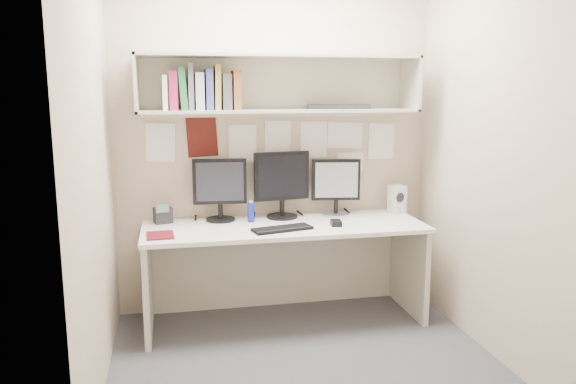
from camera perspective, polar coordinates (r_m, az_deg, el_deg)
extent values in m
cube|color=#404045|center=(3.68, 1.75, -16.79)|extent=(2.40, 2.00, 0.01)
cube|color=#BAA68E|center=(4.27, -1.31, 5.26)|extent=(2.40, 0.02, 2.60)
cube|color=#BAA68E|center=(2.35, 7.64, 0.90)|extent=(2.40, 0.02, 2.60)
cube|color=#BAA68E|center=(3.23, -19.29, 3.01)|extent=(0.02, 2.00, 2.60)
cube|color=#BAA68E|center=(3.77, 19.96, 3.94)|extent=(0.02, 2.00, 2.60)
cube|color=white|center=(4.02, -0.33, -3.53)|extent=(2.00, 0.70, 0.03)
cube|color=beige|center=(4.43, -1.18, -7.10)|extent=(1.96, 0.02, 0.70)
cube|color=beige|center=(4.07, -0.81, 8.25)|extent=(2.00, 0.38, 0.02)
cube|color=beige|center=(4.07, -0.83, 13.61)|extent=(2.00, 0.38, 0.02)
cube|color=beige|center=(4.24, -1.29, 10.91)|extent=(2.00, 0.02, 0.40)
cube|color=beige|center=(3.99, -15.15, 10.58)|extent=(0.02, 0.38, 0.40)
cube|color=beige|center=(4.36, 12.28, 10.66)|extent=(0.02, 0.38, 0.40)
cylinder|color=black|center=(4.17, -6.85, -2.78)|extent=(0.22, 0.22, 0.02)
cylinder|color=black|center=(4.15, -6.87, -1.95)|extent=(0.04, 0.04, 0.11)
cube|color=black|center=(4.12, -6.95, 1.07)|extent=(0.39, 0.07, 0.33)
cube|color=black|center=(4.10, -6.93, 1.03)|extent=(0.34, 0.03, 0.28)
cylinder|color=black|center=(4.23, -0.61, -2.50)|extent=(0.23, 0.23, 0.02)
cylinder|color=black|center=(4.21, -0.61, -1.61)|extent=(0.04, 0.04, 0.12)
cube|color=black|center=(4.18, -0.65, 1.64)|extent=(0.43, 0.10, 0.36)
cube|color=black|center=(4.16, -0.59, 1.60)|extent=(0.37, 0.06, 0.31)
cylinder|color=#A5A5AA|center=(4.33, 4.87, -2.25)|extent=(0.20, 0.20, 0.01)
cylinder|color=black|center=(4.32, 4.88, -1.49)|extent=(0.03, 0.03, 0.10)
cube|color=black|center=(4.29, 4.88, 1.26)|extent=(0.37, 0.09, 0.31)
cube|color=#B5B5BA|center=(4.27, 4.96, 1.21)|extent=(0.32, 0.05, 0.27)
cube|color=black|center=(3.85, -0.58, -3.76)|extent=(0.43, 0.24, 0.02)
cube|color=black|center=(4.00, 4.90, -3.14)|extent=(0.09, 0.13, 0.04)
cube|color=silver|center=(4.46, 11.03, -0.69)|extent=(0.14, 0.14, 0.22)
cylinder|color=black|center=(4.41, 11.32, -0.56)|extent=(0.07, 0.03, 0.08)
cylinder|color=navy|center=(4.09, -3.78, -2.07)|extent=(0.05, 0.05, 0.14)
cylinder|color=white|center=(4.07, -3.79, -1.02)|extent=(0.03, 0.03, 0.02)
cube|color=#5C0F16|center=(3.80, -12.86, -4.31)|extent=(0.19, 0.22, 0.01)
cube|color=black|center=(4.15, -12.59, -2.30)|extent=(0.15, 0.13, 0.11)
cube|color=#4C6659|center=(4.09, -12.63, -1.63)|extent=(0.09, 0.03, 0.06)
cube|color=white|center=(3.97, -12.39, 9.82)|extent=(0.03, 0.19, 0.24)
cube|color=#A41E4E|center=(3.97, -11.57, 10.03)|extent=(0.05, 0.19, 0.26)
cube|color=#23693E|center=(3.97, -10.65, 10.25)|extent=(0.05, 0.19, 0.29)
cube|color=#56565B|center=(3.98, -9.88, 10.46)|extent=(0.04, 0.19, 0.31)
cube|color=#B8B9B3|center=(3.98, -8.99, 10.05)|extent=(0.06, 0.19, 0.25)
cube|color=#383F8D|center=(3.98, -8.03, 10.27)|extent=(0.05, 0.19, 0.28)
cube|color=olive|center=(3.99, -7.21, 10.47)|extent=(0.04, 0.19, 0.31)
cube|color=#414144|center=(3.99, -6.28, 10.06)|extent=(0.06, 0.19, 0.25)
cube|color=brown|center=(4.00, -5.28, 10.26)|extent=(0.05, 0.19, 0.27)
cube|color=black|center=(4.19, 5.17, 8.64)|extent=(0.48, 0.26, 0.03)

